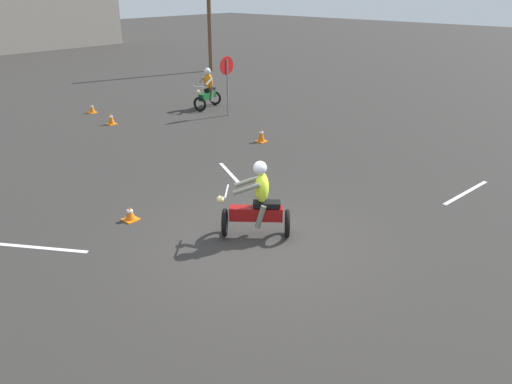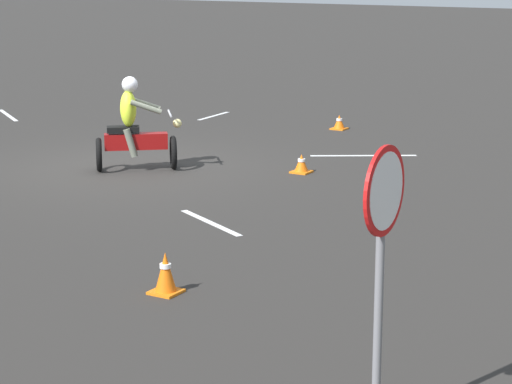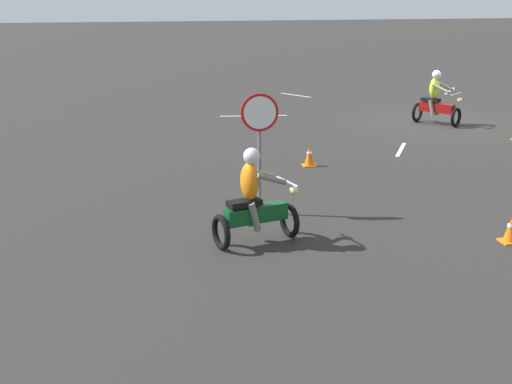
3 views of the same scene
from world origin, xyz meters
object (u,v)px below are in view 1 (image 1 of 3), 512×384
traffic_cone_mid_center (92,108)px  traffic_cone_far_center (261,135)px  utility_pole_near (209,8)px  motorcycle_rider_foreground (258,204)px  motorcycle_rider_background (208,91)px  stop_sign (227,74)px  traffic_cone_near_left (111,119)px  traffic_cone_mid_left (130,214)px

traffic_cone_mid_center → traffic_cone_far_center: size_ratio=0.82×
traffic_cone_mid_center → utility_pole_near: (10.51, 4.08, 3.39)m
motorcycle_rider_foreground → motorcycle_rider_background: size_ratio=1.00×
motorcycle_rider_foreground → utility_pole_near: 21.64m
traffic_cone_mid_center → utility_pole_near: utility_pole_near is taller
stop_sign → traffic_cone_far_center: stop_sign is taller
stop_sign → motorcycle_rider_background: bearing=76.5°
traffic_cone_near_left → motorcycle_rider_background: bearing=-9.4°
motorcycle_rider_foreground → traffic_cone_near_left: bearing=33.7°
stop_sign → traffic_cone_near_left: 4.73m
traffic_cone_near_left → traffic_cone_far_center: traffic_cone_far_center is taller
motorcycle_rider_background → utility_pole_near: utility_pole_near is taller
motorcycle_rider_foreground → stop_sign: stop_sign is taller
traffic_cone_mid_center → traffic_cone_near_left: bearing=-102.9°
motorcycle_rider_foreground → motorcycle_rider_background: same height
traffic_cone_near_left → traffic_cone_far_center: size_ratio=0.93×
motorcycle_rider_foreground → utility_pole_near: (14.02, 16.23, 2.85)m
motorcycle_rider_background → traffic_cone_far_center: (-2.20, -4.94, -0.50)m
stop_sign → traffic_cone_far_center: size_ratio=4.83×
traffic_cone_near_left → traffic_cone_mid_left: size_ratio=1.35×
stop_sign → utility_pole_near: 11.23m
traffic_cone_far_center → traffic_cone_mid_left: bearing=-164.8°
traffic_cone_mid_center → traffic_cone_mid_left: (-4.84, -9.53, -0.03)m
motorcycle_rider_foreground → motorcycle_rider_background: 11.82m
traffic_cone_mid_center → traffic_cone_far_center: 7.94m
motorcycle_rider_background → motorcycle_rider_foreground: bearing=124.1°
traffic_cone_near_left → stop_sign: bearing=-30.0°
stop_sign → traffic_cone_far_center: bearing=-118.3°
motorcycle_rider_background → traffic_cone_far_center: 5.43m
stop_sign → traffic_cone_near_left: stop_sign is taller
motorcycle_rider_foreground → utility_pole_near: bearing=9.6°
motorcycle_rider_foreground → utility_pole_near: size_ratio=0.23×
motorcycle_rider_foreground → traffic_cone_mid_left: size_ratio=5.05×
motorcycle_rider_foreground → traffic_cone_mid_left: (-1.34, 2.62, -0.57)m
traffic_cone_mid_left → motorcycle_rider_foreground: bearing=-63.0°
traffic_cone_near_left → traffic_cone_mid_center: bearing=77.1°
motorcycle_rider_background → traffic_cone_mid_center: size_ratio=4.23×
motorcycle_rider_foreground → traffic_cone_mid_left: 2.99m
traffic_cone_near_left → traffic_cone_mid_left: traffic_cone_near_left is taller
traffic_cone_near_left → traffic_cone_mid_left: (-4.35, -7.39, -0.06)m
traffic_cone_mid_left → utility_pole_near: size_ratio=0.05×
motorcycle_rider_foreground → traffic_cone_far_center: (5.09, 4.37, -0.50)m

